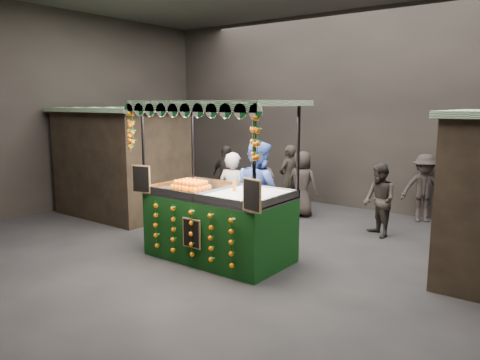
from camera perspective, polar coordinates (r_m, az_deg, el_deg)
The scene contains 12 objects.
ground at distance 8.22m, azimuth 0.14°, elevation -9.73°, with size 12.00×12.00×0.00m, color black.
market_hall at distance 7.78m, azimuth 0.15°, elevation 14.49°, with size 12.10×10.10×5.05m.
neighbour_stall_left at distance 11.65m, azimuth -14.38°, elevation 2.33°, with size 3.00×2.20×2.60m.
juice_stall at distance 8.01m, azimuth -2.71°, elevation -3.90°, with size 2.84×1.67×2.75m.
vendor_grey at distance 9.17m, azimuth -0.86°, elevation -1.99°, with size 0.69×0.50×1.76m.
vendor_blue at distance 8.68m, azimuth 2.32°, elevation -1.73°, with size 1.21×1.09×2.03m.
shopper_0 at distance 10.08m, azimuth 2.69°, elevation -1.22°, with size 0.69×0.55×1.66m.
shopper_1 at distance 9.79m, azimuth 16.83°, elevation -2.41°, with size 0.93×0.91×1.51m.
shopper_2 at distance 12.32m, azimuth -1.68°, elevation 0.59°, with size 0.95×0.43×1.59m.
shopper_3 at distance 11.35m, azimuth 21.77°, elevation -0.94°, with size 1.16×0.98×1.56m.
shopper_4 at distance 11.15m, azimuth 7.65°, elevation -0.46°, with size 0.80×0.54×1.58m.
shopper_6 at distance 11.79m, azimuth 5.96°, elevation 0.30°, with size 0.44×0.63×1.65m.
Camera 1 is at (4.65, -6.21, 2.71)m, focal length 34.52 mm.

